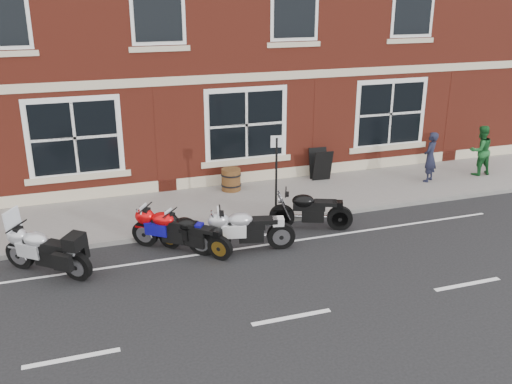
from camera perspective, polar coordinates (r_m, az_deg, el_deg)
ground at (r=13.57m, az=-1.18°, el=-6.00°), size 80.00×80.00×0.00m
sidewalk at (r=16.20m, az=-4.38°, el=-1.41°), size 30.00×3.00×0.12m
kerb at (r=14.79m, az=-2.84°, el=-3.52°), size 30.00×0.16×0.12m
moto_touring_silver at (r=13.18m, az=-20.33°, el=-5.31°), size 1.79×1.52×1.45m
moto_sport_red at (r=13.61m, az=-8.45°, el=-3.59°), size 1.77×1.43×0.96m
moto_sport_black at (r=13.39m, az=-6.28°, el=-4.08°), size 1.48×1.51×0.90m
moto_sport_silver at (r=13.44m, az=-0.92°, el=-3.60°), size 2.18×0.61×0.99m
moto_naked_black at (r=14.68m, az=5.34°, el=-1.67°), size 2.03×0.96×0.97m
pedestrian_left at (r=18.64m, az=17.02°, el=3.37°), size 0.69×0.65×1.58m
pedestrian_right at (r=19.85m, az=21.53°, el=3.89°), size 0.79×0.62×1.63m
a_board_sign at (r=18.19m, az=6.46°, el=2.76°), size 0.62×0.43×0.99m
barrel_planter at (r=17.16m, az=-2.51°, el=1.26°), size 0.60×0.60×0.67m
parking_sign at (r=14.90m, az=2.05°, el=2.18°), size 0.31×0.07×2.21m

